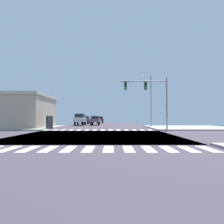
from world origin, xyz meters
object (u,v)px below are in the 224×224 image
Objects in this scene: traffic_signal_mast at (148,92)px; street_lamp at (149,96)px; sedan_trailing_3 at (95,120)px; sedan_crossing_2 at (100,119)px; sedan_farside_1 at (85,119)px; suv_nearside_1 at (80,118)px.

traffic_signal_mast is 8.15m from street_lamp.
sedan_crossing_2 is at bearing -90.00° from sedan_trailing_3.
sedan_crossing_2 is at bearing -108.64° from sedan_farside_1.
street_lamp reaches higher than suv_nearside_1.
sedan_farside_1 is (0.00, 7.81, -0.28)m from suv_nearside_1.
street_lamp is at bearing 77.90° from traffic_signal_mast.
sedan_crossing_2 is (-8.14, 30.92, -3.76)m from traffic_signal_mast.
traffic_signal_mast is 1.54× the size of sedan_crossing_2.
suv_nearside_1 is 1.07× the size of sedan_crossing_2.
traffic_signal_mast is 17.39m from sedan_trailing_3.
street_lamp is at bearing 144.84° from sedan_trailing_3.
suv_nearside_1 is 16.97m from sedan_crossing_2.
suv_nearside_1 reaches higher than sedan_trailing_3.
sedan_crossing_2 is (3.00, 16.70, -0.28)m from suv_nearside_1.
street_lamp reaches higher than sedan_crossing_2.
street_lamp reaches higher than traffic_signal_mast.
traffic_signal_mast is at bearing -102.10° from street_lamp.
street_lamp is 2.04× the size of sedan_trailing_3.
sedan_farside_1 is 1.00× the size of sedan_trailing_3.
sedan_trailing_3 is at bearing 112.83° from sedan_farside_1.
suv_nearside_1 is at bearing 12.82° from sedan_trailing_3.
suv_nearside_1 reaches higher than sedan_farside_1.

